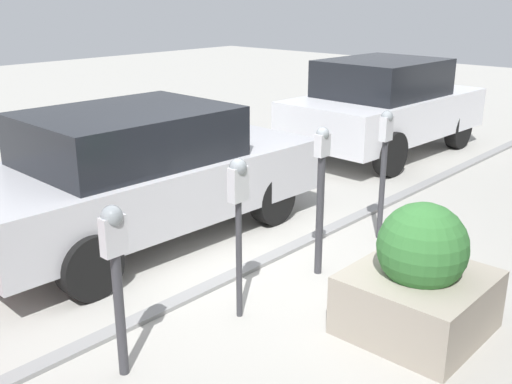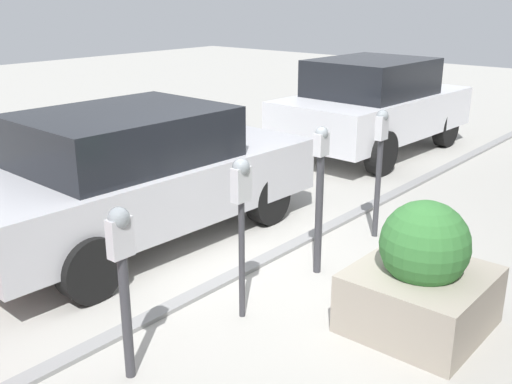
{
  "view_description": "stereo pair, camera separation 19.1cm",
  "coord_description": "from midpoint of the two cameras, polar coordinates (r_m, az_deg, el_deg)",
  "views": [
    {
      "loc": [
        -4.0,
        -3.8,
        2.74
      ],
      "look_at": [
        0.0,
        -0.15,
        0.94
      ],
      "focal_mm": 42.0,
      "sensor_mm": 36.0,
      "label": 1
    },
    {
      "loc": [
        -4.13,
        -3.66,
        2.74
      ],
      "look_at": [
        0.0,
        -0.15,
        0.94
      ],
      "focal_mm": 42.0,
      "sensor_mm": 36.0,
      "label": 2
    }
  ],
  "objects": [
    {
      "name": "ground_plane",
      "position": [
        6.16,
        -0.11,
        -8.01
      ],
      "size": [
        40.0,
        40.0,
        0.0
      ],
      "primitive_type": "plane",
      "color": "#ADAAA3"
    },
    {
      "name": "curb_strip",
      "position": [
        6.2,
        -0.66,
        -7.62
      ],
      "size": [
        24.5,
        0.16,
        0.04
      ],
      "color": "gray",
      "rests_on": "ground_plane"
    },
    {
      "name": "parking_meter_nearest",
      "position": [
        4.38,
        -12.01,
        -6.61
      ],
      "size": [
        0.18,
        0.16,
        1.35
      ],
      "color": "#38383D",
      "rests_on": "ground_plane"
    },
    {
      "name": "parking_meter_second",
      "position": [
        5.01,
        -0.59,
        -0.95
      ],
      "size": [
        0.17,
        0.15,
        1.45
      ],
      "color": "#38383D",
      "rests_on": "ground_plane"
    },
    {
      "name": "parking_meter_middle",
      "position": [
        5.92,
        7.12,
        0.61
      ],
      "size": [
        0.15,
        0.13,
        1.53
      ],
      "color": "#38383D",
      "rests_on": "ground_plane"
    },
    {
      "name": "parking_meter_fourth",
      "position": [
        6.93,
        12.91,
        3.54
      ],
      "size": [
        0.16,
        0.13,
        1.51
      ],
      "color": "#38383D",
      "rests_on": "ground_plane"
    },
    {
      "name": "planter_box",
      "position": [
        5.25,
        16.31,
        -8.08
      ],
      "size": [
        1.12,
        1.06,
        1.14
      ],
      "color": "#A39989",
      "rests_on": "ground_plane"
    },
    {
      "name": "parked_car_middle",
      "position": [
        6.98,
        -10.27,
        1.88
      ],
      "size": [
        4.26,
        2.0,
        1.53
      ],
      "rotation": [
        0.0,
        0.0,
        -0.03
      ],
      "color": "#B7B7BC",
      "rests_on": "ground_plane"
    },
    {
      "name": "parked_car_rear",
      "position": [
        10.92,
        12.61,
        8.05
      ],
      "size": [
        3.99,
        2.0,
        1.66
      ],
      "rotation": [
        0.0,
        0.0,
        -0.04
      ],
      "color": "silver",
      "rests_on": "ground_plane"
    }
  ]
}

